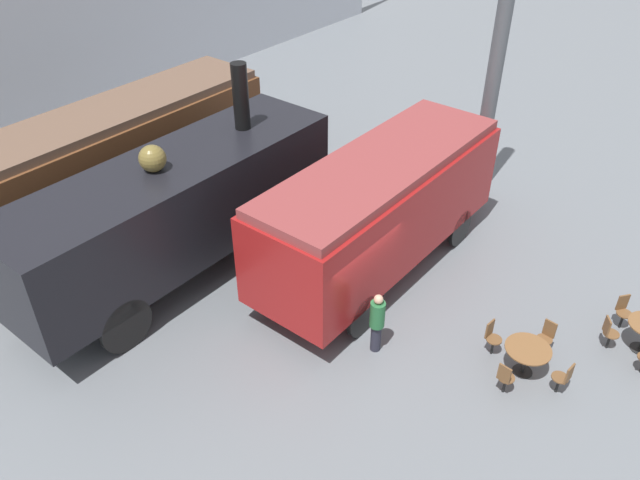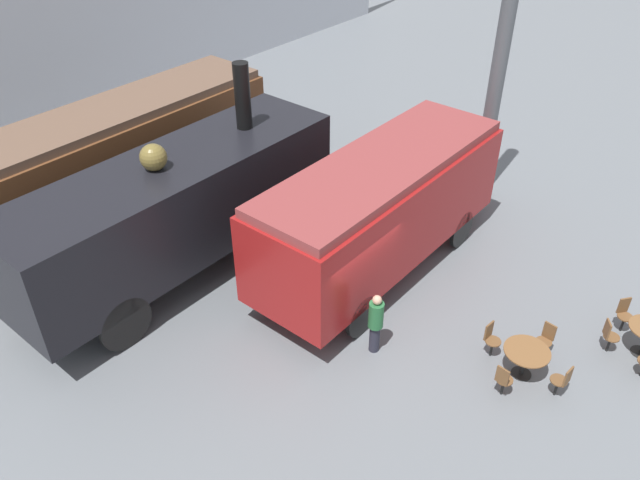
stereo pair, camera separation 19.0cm
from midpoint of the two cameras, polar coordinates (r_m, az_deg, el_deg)
The scene contains 13 objects.
ground_plane at distance 15.28m, azimuth 1.90°, elevation -7.24°, with size 80.00×80.00×0.00m, color slate.
passenger_coach_wooden at distance 19.22m, azimuth -18.09°, elevation 7.57°, with size 10.14×2.41×3.29m.
steam_locomotive at distance 15.98m, azimuth -12.56°, elevation 3.21°, with size 9.02×2.51×5.01m.
streamlined_locomotive at distance 16.33m, azimuth 7.25°, elevation 4.06°, with size 9.52×2.54×3.25m.
cafe_table_near at distance 14.32m, azimuth 18.70°, elevation -9.92°, with size 0.99×0.99×0.72m.
cafe_chair_0 at distance 13.80m, azimuth 16.79°, elevation -12.07°, with size 0.37×0.36×0.87m.
cafe_chair_1 at distance 14.18m, azimuth 21.67°, elevation -11.79°, with size 0.36×0.37×0.87m.
cafe_chair_2 at distance 14.99m, azimuth 20.31°, elevation -8.39°, with size 0.37×0.36×0.87m.
cafe_chair_3 at distance 14.62m, azimuth 15.72°, elevation -8.56°, with size 0.36×0.37×0.87m.
cafe_chair_5 at distance 16.38m, azimuth 26.35°, elevation -5.95°, with size 0.40×0.40×0.87m.
cafe_chair_6 at distance 15.62m, azimuth 25.24°, elevation -7.81°, with size 0.40×0.40×0.87m.
visitor_person at distance 14.00m, azimuth 5.50°, elevation -7.43°, with size 0.34×0.34×1.60m.
support_pillar at distance 19.02m, azimuth 16.25°, elevation 14.49°, with size 0.44×0.44×8.00m.
Camera 2 is at (-8.92, -6.89, 10.32)m, focal length 35.00 mm.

